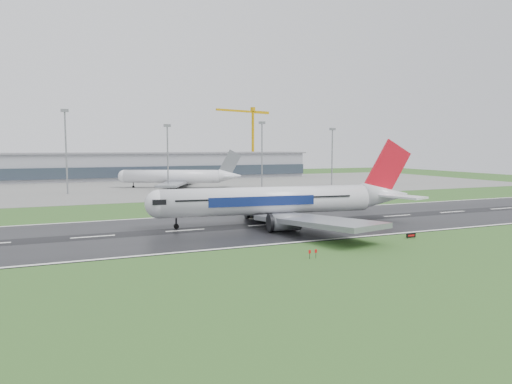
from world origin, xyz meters
name	(u,v)px	position (x,y,z in m)	size (l,w,h in m)	color
ground	(185,231)	(0.00, 0.00, 0.00)	(520.00, 520.00, 0.00)	#284F1D
runway	(185,230)	(0.00, 0.00, 0.05)	(400.00, 45.00, 0.10)	black
apron	(120,187)	(0.00, 125.00, 0.04)	(400.00, 130.00, 0.08)	slate
terminal	(107,167)	(0.00, 185.00, 7.50)	(240.00, 36.00, 15.00)	gray
main_airliner	(286,183)	(25.35, -0.47, 10.13)	(67.96, 64.73, 20.07)	silver
parked_airliner	(177,169)	(24.52, 112.00, 8.64)	(58.38, 54.35, 17.11)	silver
tower_crane	(253,141)	(98.64, 200.00, 23.02)	(46.80, 2.55, 46.04)	#C28D06
runway_sign	(411,236)	(41.48, -26.95, 0.52)	(2.30, 0.26, 1.04)	black
floodmast_2	(66,153)	(-23.20, 100.00, 16.44)	(0.64, 0.64, 32.87)	gray
floodmast_3	(168,159)	(17.69, 100.00, 13.83)	(0.64, 0.64, 27.65)	gray
floodmast_4	(262,156)	(62.27, 100.00, 14.86)	(0.64, 0.64, 29.72)	gray
floodmast_5	(332,158)	(100.62, 100.00, 13.65)	(0.64, 0.64, 27.30)	gray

